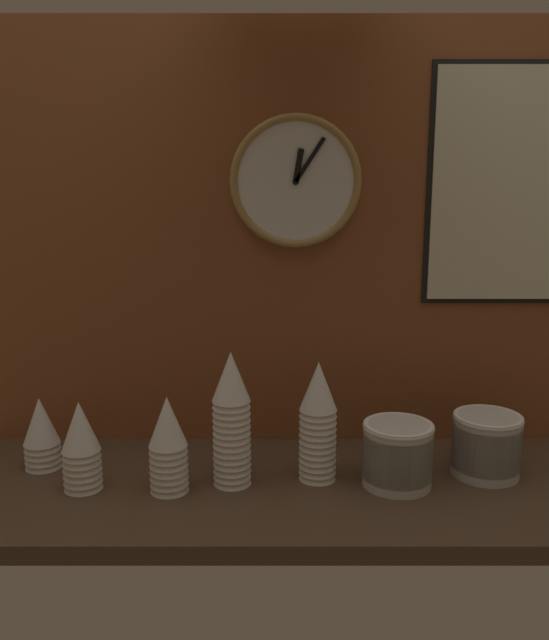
{
  "coord_description": "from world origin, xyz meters",
  "views": [
    {
      "loc": [
        -0.01,
        -1.43,
        0.69
      ],
      "look_at": [
        -0.01,
        0.04,
        0.37
      ],
      "focal_mm": 38.0,
      "sensor_mm": 36.0,
      "label": 1
    }
  ],
  "objects_px": {
    "cup_stack_far_left": "(44,433)",
    "cup_stack_center_left": "(171,444)",
    "cup_stack_center": "(234,419)",
    "wall_clock": "(298,181)",
    "cup_stack_center_right": "(321,421)",
    "bowl_stack_far_right": "(489,444)",
    "menu_board": "(504,186)",
    "bowl_stack_right": "(400,453)",
    "cup_stack_left": "(84,445)"
  },
  "relations": [
    {
      "from": "cup_stack_far_left",
      "to": "cup_stack_center_left",
      "type": "bearing_deg",
      "value": -21.05
    },
    {
      "from": "cup_stack_center",
      "to": "wall_clock",
      "type": "xyz_separation_m",
      "value": [
        0.15,
        0.25,
        0.51
      ]
    },
    {
      "from": "cup_stack_center_right",
      "to": "bowl_stack_far_right",
      "type": "distance_m",
      "value": 0.4
    },
    {
      "from": "bowl_stack_far_right",
      "to": "cup_stack_center",
      "type": "bearing_deg",
      "value": -175.35
    },
    {
      "from": "bowl_stack_far_right",
      "to": "menu_board",
      "type": "xyz_separation_m",
      "value": [
        0.06,
        0.21,
        0.58
      ]
    },
    {
      "from": "cup_stack_center_right",
      "to": "bowl_stack_far_right",
      "type": "xyz_separation_m",
      "value": [
        0.39,
        0.02,
        -0.06
      ]
    },
    {
      "from": "cup_stack_center_left",
      "to": "wall_clock",
      "type": "height_order",
      "value": "wall_clock"
    },
    {
      "from": "bowl_stack_far_right",
      "to": "bowl_stack_right",
      "type": "bearing_deg",
      "value": -165.95
    },
    {
      "from": "cup_stack_left",
      "to": "menu_board",
      "type": "distance_m",
      "value": 1.16
    },
    {
      "from": "menu_board",
      "to": "wall_clock",
      "type": "bearing_deg",
      "value": -178.98
    },
    {
      "from": "cup_stack_left",
      "to": "bowl_stack_right",
      "type": "relative_size",
      "value": 1.28
    },
    {
      "from": "cup_stack_left",
      "to": "cup_stack_center",
      "type": "height_order",
      "value": "cup_stack_center"
    },
    {
      "from": "bowl_stack_far_right",
      "to": "cup_stack_center_right",
      "type": "bearing_deg",
      "value": -176.69
    },
    {
      "from": "cup_stack_center_right",
      "to": "cup_stack_far_left",
      "type": "height_order",
      "value": "cup_stack_center_right"
    },
    {
      "from": "cup_stack_center",
      "to": "cup_stack_center_left",
      "type": "bearing_deg",
      "value": -164.95
    },
    {
      "from": "cup_stack_center_right",
      "to": "cup_stack_far_left",
      "type": "distance_m",
      "value": 0.66
    },
    {
      "from": "cup_stack_center",
      "to": "cup_stack_center_left",
      "type": "xyz_separation_m",
      "value": [
        -0.14,
        -0.04,
        -0.05
      ]
    },
    {
      "from": "cup_stack_far_left",
      "to": "menu_board",
      "type": "distance_m",
      "value": 1.25
    },
    {
      "from": "cup_stack_far_left",
      "to": "bowl_stack_far_right",
      "type": "bearing_deg",
      "value": -2.13
    },
    {
      "from": "cup_stack_left",
      "to": "wall_clock",
      "type": "distance_m",
      "value": 0.79
    },
    {
      "from": "wall_clock",
      "to": "menu_board",
      "type": "xyz_separation_m",
      "value": [
        0.5,
        0.01,
        -0.01
      ]
    },
    {
      "from": "cup_stack_far_left",
      "to": "bowl_stack_right",
      "type": "bearing_deg",
      "value": -6.39
    },
    {
      "from": "cup_stack_center_left",
      "to": "bowl_stack_far_right",
      "type": "bearing_deg",
      "value": 6.66
    },
    {
      "from": "cup_stack_center_right",
      "to": "wall_clock",
      "type": "bearing_deg",
      "value": 101.98
    },
    {
      "from": "cup_stack_center_left",
      "to": "bowl_stack_far_right",
      "type": "xyz_separation_m",
      "value": [
        0.72,
        0.08,
        -0.03
      ]
    },
    {
      "from": "cup_stack_left",
      "to": "cup_stack_center_left",
      "type": "distance_m",
      "value": 0.19
    },
    {
      "from": "menu_board",
      "to": "bowl_stack_far_right",
      "type": "bearing_deg",
      "value": -106.05
    },
    {
      "from": "menu_board",
      "to": "cup_stack_center_left",
      "type": "bearing_deg",
      "value": -159.49
    },
    {
      "from": "cup_stack_center_right",
      "to": "wall_clock",
      "type": "relative_size",
      "value": 0.87
    },
    {
      "from": "bowl_stack_far_right",
      "to": "wall_clock",
      "type": "relative_size",
      "value": 0.49
    },
    {
      "from": "bowl_stack_right",
      "to": "bowl_stack_far_right",
      "type": "relative_size",
      "value": 1.0
    },
    {
      "from": "cup_stack_center_left",
      "to": "menu_board",
      "type": "distance_m",
      "value": 1.0
    },
    {
      "from": "wall_clock",
      "to": "cup_stack_far_left",
      "type": "bearing_deg",
      "value": -165.09
    },
    {
      "from": "cup_stack_center",
      "to": "menu_board",
      "type": "bearing_deg",
      "value": 21.62
    },
    {
      "from": "bowl_stack_right",
      "to": "menu_board",
      "type": "bearing_deg",
      "value": 43.6
    },
    {
      "from": "cup_stack_center_right",
      "to": "cup_stack_left",
      "type": "bearing_deg",
      "value": -174.45
    },
    {
      "from": "bowl_stack_right",
      "to": "wall_clock",
      "type": "bearing_deg",
      "value": 131.49
    },
    {
      "from": "bowl_stack_far_right",
      "to": "wall_clock",
      "type": "xyz_separation_m",
      "value": [
        -0.44,
        0.2,
        0.59
      ]
    },
    {
      "from": "menu_board",
      "to": "cup_stack_left",
      "type": "bearing_deg",
      "value": -163.9
    },
    {
      "from": "cup_stack_center",
      "to": "cup_stack_far_left",
      "type": "bearing_deg",
      "value": 169.28
    },
    {
      "from": "cup_stack_left",
      "to": "menu_board",
      "type": "relative_size",
      "value": 0.35
    },
    {
      "from": "bowl_stack_right",
      "to": "cup_stack_center_right",
      "type": "bearing_deg",
      "value": 170.0
    },
    {
      "from": "cup_stack_center_right",
      "to": "wall_clock",
      "type": "distance_m",
      "value": 0.58
    },
    {
      "from": "cup_stack_center",
      "to": "cup_stack_left",
      "type": "bearing_deg",
      "value": -175.51
    },
    {
      "from": "cup_stack_center",
      "to": "menu_board",
      "type": "relative_size",
      "value": 0.53
    },
    {
      "from": "cup_stack_left",
      "to": "menu_board",
      "type": "xyz_separation_m",
      "value": [
        0.98,
        0.28,
        0.56
      ]
    },
    {
      "from": "cup_stack_center",
      "to": "cup_stack_center_left",
      "type": "distance_m",
      "value": 0.15
    },
    {
      "from": "cup_stack_center",
      "to": "bowl_stack_right",
      "type": "height_order",
      "value": "cup_stack_center"
    },
    {
      "from": "bowl_stack_right",
      "to": "wall_clock",
      "type": "height_order",
      "value": "wall_clock"
    },
    {
      "from": "cup_stack_center_right",
      "to": "cup_stack_center_left",
      "type": "height_order",
      "value": "cup_stack_center_right"
    }
  ]
}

